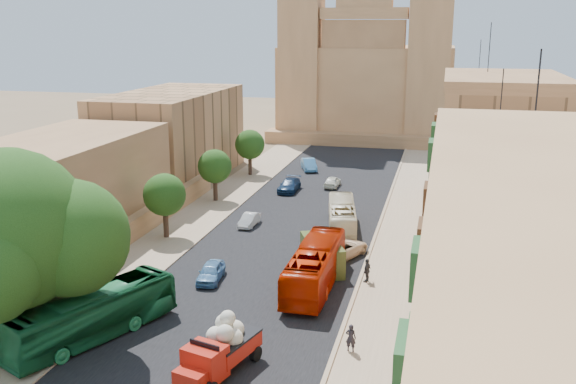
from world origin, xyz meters
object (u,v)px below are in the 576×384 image
at_px(church, 368,76).
at_px(car_blue_b, 309,165).
at_px(street_tree_c, 215,167).
at_px(bus_green_north, 92,315).
at_px(bus_red_east, 315,266).
at_px(pedestrian_a, 351,338).
at_px(red_truck, 219,349).
at_px(street_tree_b, 164,195).
at_px(car_dkblue, 289,185).
at_px(ficus_tree, 11,236).
at_px(pedestrian_c, 367,270).
at_px(street_tree_d, 250,145).
at_px(olive_pickup, 322,255).
at_px(car_blue_a, 211,272).
at_px(car_white_a, 249,220).
at_px(car_cream, 341,248).
at_px(street_tree_a, 87,246).
at_px(car_white_b, 332,182).
at_px(bus_cream_east, 342,216).

height_order(church, car_blue_b, church).
relative_size(street_tree_c, bus_green_north, 0.50).
xyz_separation_m(bus_red_east, pedestrian_a, (3.64, -8.28, -0.68)).
relative_size(church, pedestrian_a, 22.88).
bearing_deg(red_truck, street_tree_b, 120.82).
bearing_deg(car_dkblue, ficus_tree, -99.14).
xyz_separation_m(street_tree_b, pedestrian_c, (17.50, -5.78, -2.79)).
bearing_deg(pedestrian_c, pedestrian_a, 18.77).
height_order(ficus_tree, street_tree_d, ficus_tree).
xyz_separation_m(street_tree_b, car_dkblue, (6.40, 17.32, -2.97)).
bearing_deg(pedestrian_a, church, -79.60).
relative_size(olive_pickup, car_blue_a, 1.51).
relative_size(street_tree_b, bus_red_east, 0.51).
bearing_deg(car_blue_b, car_dkblue, -109.80).
bearing_deg(car_white_a, bus_green_north, -94.31).
bearing_deg(pedestrian_a, car_cream, -74.87).
xyz_separation_m(street_tree_a, car_blue_b, (6.29, 39.99, -2.56)).
distance_m(bus_green_north, pedestrian_c, 18.39).
bearing_deg(red_truck, street_tree_c, 110.31).
bearing_deg(street_tree_d, car_blue_b, 32.40).
height_order(bus_green_north, car_dkblue, bus_green_north).
relative_size(red_truck, car_blue_a, 1.53).
height_order(bus_green_north, car_cream, bus_green_north).
distance_m(ficus_tree, red_truck, 12.28).
bearing_deg(church, car_white_b, -89.08).
distance_m(street_tree_a, pedestrian_a, 18.38).
distance_m(street_tree_b, car_cream, 15.34).
xyz_separation_m(red_truck, car_white_b, (-1.15, 39.87, -0.77)).
distance_m(olive_pickup, bus_red_east, 3.49).
height_order(street_tree_b, car_white_b, street_tree_b).
relative_size(ficus_tree, red_truck, 1.98).
xyz_separation_m(red_truck, car_cream, (3.30, 18.30, -0.67)).
bearing_deg(pedestrian_a, street_tree_d, -61.79).
bearing_deg(bus_cream_east, church, -95.85).
xyz_separation_m(bus_red_east, car_white_b, (-3.63, 27.72, -0.87)).
relative_size(car_blue_b, pedestrian_a, 2.69).
bearing_deg(bus_green_north, street_tree_b, 125.38).
xyz_separation_m(street_tree_d, olive_pickup, (14.00, -28.00, -2.57)).
bearing_deg(pedestrian_a, car_blue_b, -71.18).
height_order(olive_pickup, bus_red_east, bus_red_east).
relative_size(bus_cream_east, car_white_a, 2.81).
height_order(car_white_a, pedestrian_c, pedestrian_c).
height_order(car_cream, pedestrian_c, pedestrian_c).
bearing_deg(street_tree_d, olive_pickup, -63.43).
bearing_deg(bus_red_east, ficus_tree, 42.79).
bearing_deg(bus_cream_east, red_truck, 74.21).
xyz_separation_m(bus_cream_east, car_blue_b, (-7.71, 22.86, -0.58)).
bearing_deg(church, car_blue_a, -92.77).
distance_m(car_blue_a, car_cream, 10.51).
height_order(bus_red_east, car_dkblue, bus_red_east).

